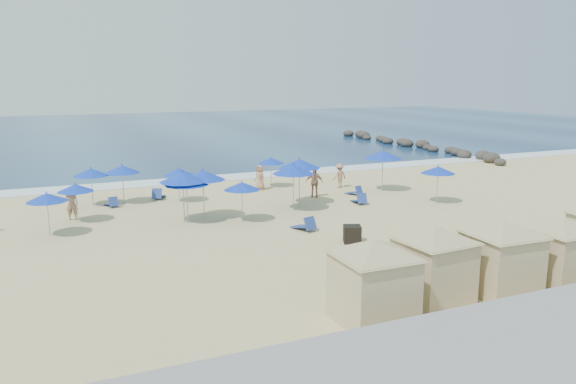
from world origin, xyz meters
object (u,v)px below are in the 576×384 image
at_px(umbrella_3, 203,175).
at_px(umbrella_5, 186,181).
at_px(umbrella_2, 91,172).
at_px(umbrella_12, 183,177).
at_px(umbrella_11, 438,170).
at_px(rock_jetty, 412,144).
at_px(beachgoer_0, 72,204).
at_px(umbrella_4, 179,172).
at_px(beachgoer_1, 314,182).
at_px(cabana_0, 374,270).
at_px(umbrella_9, 271,161).
at_px(cabana_1, 434,254).
at_px(beachgoer_3, 260,177).
at_px(umbrella_13, 122,169).
at_px(cabana_2, 502,247).
at_px(umbrella_7, 299,164).
at_px(umbrella_1, 47,197).
at_px(umbrella_8, 293,169).
at_px(umbrella_10, 383,155).
at_px(trash_bin, 352,234).
at_px(cabana_3, 560,242).
at_px(beachgoer_2, 340,176).
at_px(umbrella_0, 75,188).
at_px(umbrella_6, 242,186).

height_order(umbrella_3, umbrella_5, umbrella_3).
distance_m(umbrella_2, umbrella_12, 6.99).
relative_size(umbrella_2, umbrella_5, 0.90).
bearing_deg(umbrella_11, umbrella_3, 171.97).
xyz_separation_m(rock_jetty, beachgoer_0, (-34.25, -17.88, 0.49)).
xyz_separation_m(umbrella_4, beachgoer_1, (7.86, -1.94, -0.88)).
bearing_deg(cabana_0, umbrella_9, 75.80).
xyz_separation_m(cabana_1, umbrella_11, (9.52, 11.70, 0.36)).
bearing_deg(umbrella_5, beachgoer_1, 19.49).
relative_size(rock_jetty, beachgoer_3, 16.31).
bearing_deg(umbrella_13, cabana_2, -63.48).
bearing_deg(umbrella_2, umbrella_5, -56.16).
bearing_deg(umbrella_2, umbrella_3, -47.50).
distance_m(umbrella_9, umbrella_11, 10.92).
distance_m(rock_jetty, cabana_2, 40.62).
distance_m(umbrella_4, beachgoer_1, 8.14).
xyz_separation_m(cabana_1, umbrella_12, (-5.00, 13.21, 0.75)).
distance_m(umbrella_7, umbrella_9, 5.50).
bearing_deg(umbrella_3, umbrella_5, -152.15).
bearing_deg(beachgoer_1, umbrella_1, -138.64).
relative_size(cabana_1, umbrella_8, 1.67).
distance_m(umbrella_10, umbrella_13, 16.01).
bearing_deg(trash_bin, cabana_3, -37.26).
bearing_deg(umbrella_5, beachgoer_2, 23.71).
relative_size(cabana_0, umbrella_10, 1.67).
height_order(umbrella_9, umbrella_11, umbrella_11).
bearing_deg(umbrella_4, umbrella_12, -100.57).
distance_m(cabana_1, cabana_2, 2.53).
relative_size(trash_bin, beachgoer_3, 0.46).
bearing_deg(cabana_0, cabana_1, 13.47).
bearing_deg(cabana_1, umbrella_7, 81.95).
bearing_deg(umbrella_10, umbrella_12, -168.39).
bearing_deg(rock_jetty, cabana_1, -125.40).
distance_m(umbrella_4, umbrella_13, 3.19).
distance_m(umbrella_10, umbrella_11, 4.42).
distance_m(umbrella_0, umbrella_10, 18.50).
height_order(umbrella_8, umbrella_13, umbrella_8).
bearing_deg(umbrella_3, cabana_3, -58.18).
bearing_deg(umbrella_9, umbrella_6, -121.38).
relative_size(cabana_3, umbrella_11, 1.91).
height_order(beachgoer_1, beachgoer_3, beachgoer_1).
relative_size(cabana_2, umbrella_9, 2.17).
relative_size(trash_bin, umbrella_1, 0.36).
distance_m(umbrella_5, umbrella_11, 14.44).
distance_m(umbrella_1, umbrella_12, 6.28).
height_order(umbrella_4, umbrella_6, umbrella_6).
relative_size(cabana_3, beachgoer_1, 2.36).
bearing_deg(umbrella_13, rock_jetty, 25.63).
xyz_separation_m(umbrella_4, umbrella_6, (1.83, -5.84, 0.05)).
bearing_deg(umbrella_11, umbrella_6, 177.52).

